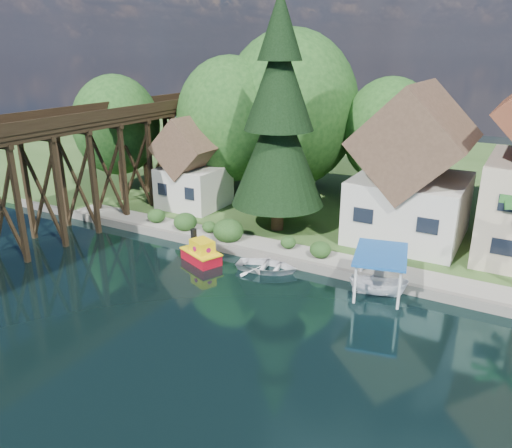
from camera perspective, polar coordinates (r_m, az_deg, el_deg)
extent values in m
plane|color=black|center=(27.55, -6.24, -10.26)|extent=(140.00, 140.00, 0.00)
cube|color=#305020|center=(56.70, 14.15, 5.30)|extent=(140.00, 52.00, 0.50)
cube|color=slate|center=(32.00, 8.07, -5.28)|extent=(60.00, 0.40, 0.62)
cube|color=gray|center=(32.46, 12.23, -4.75)|extent=(50.00, 2.60, 0.06)
cube|color=black|center=(37.13, -27.05, 2.32)|extent=(4.00, 0.36, 8.00)
cube|color=black|center=(38.88, -23.22, 3.59)|extent=(4.00, 0.36, 8.00)
cube|color=black|center=(40.81, -19.72, 4.73)|extent=(4.00, 0.36, 8.00)
cube|color=black|center=(42.89, -16.53, 5.75)|extent=(4.00, 0.36, 8.00)
cube|color=black|center=(45.10, -13.65, 6.66)|extent=(4.00, 0.36, 8.00)
cube|color=black|center=(47.43, -11.02, 7.47)|extent=(4.00, 0.36, 8.00)
cube|color=black|center=(49.85, -8.64, 8.19)|extent=(4.00, 0.36, 8.00)
cube|color=black|center=(52.36, -6.48, 8.82)|extent=(4.00, 0.36, 8.00)
cube|color=black|center=(54.93, -4.51, 9.39)|extent=(4.00, 0.36, 8.00)
cube|color=black|center=(41.14, -22.43, 10.30)|extent=(0.35, 44.00, 0.35)
cube|color=black|center=(38.48, -19.10, 10.14)|extent=(0.35, 44.00, 0.35)
cube|color=black|center=(39.75, -20.87, 10.65)|extent=(4.00, 44.00, 0.30)
cube|color=black|center=(41.23, -22.80, 11.47)|extent=(0.12, 44.00, 0.80)
cube|color=black|center=(38.18, -18.99, 11.39)|extent=(0.12, 44.00, 0.80)
cube|color=beige|center=(37.58, 17.07, 1.82)|extent=(7.50, 8.00, 4.50)
cube|color=#483526|center=(36.45, 17.84, 9.25)|extent=(7.64, 8.64, 7.64)
cube|color=black|center=(34.26, 12.14, 0.96)|extent=(1.35, 0.08, 1.00)
cube|color=black|center=(33.36, 19.00, -0.21)|extent=(1.35, 0.08, 1.00)
cube|color=black|center=(32.86, 27.00, 0.42)|extent=(1.53, 0.08, 1.00)
cube|color=beige|center=(43.65, -7.10, 4.28)|extent=(5.00, 5.00, 3.50)
cube|color=#483526|center=(42.86, -7.30, 8.86)|extent=(5.09, 5.40, 5.09)
cube|color=black|center=(42.53, -10.66, 3.92)|extent=(0.90, 0.08, 1.00)
cube|color=black|center=(40.84, -7.63, 3.44)|extent=(0.90, 0.08, 1.00)
cylinder|color=#382314|center=(46.57, -2.84, 6.01)|extent=(0.50, 0.50, 4.50)
ellipsoid|color=#194117|center=(45.69, -2.94, 11.81)|extent=(4.40, 4.40, 5.06)
cylinder|color=#382314|center=(48.03, 3.80, 6.68)|extent=(0.50, 0.50, 4.95)
ellipsoid|color=#194117|center=(47.15, 3.94, 12.88)|extent=(5.00, 5.00, 5.75)
cylinder|color=#382314|center=(46.03, 14.50, 4.95)|extent=(0.50, 0.50, 4.05)
ellipsoid|color=#194117|center=(45.18, 14.96, 10.20)|extent=(4.00, 4.00, 4.60)
cylinder|color=#382314|center=(49.69, -15.21, 5.94)|extent=(0.50, 0.50, 4.05)
ellipsoid|color=#194117|center=(48.91, -15.66, 10.81)|extent=(4.00, 4.00, 4.60)
ellipsoid|color=#193A14|center=(38.17, -8.10, 0.43)|extent=(1.98, 1.98, 1.53)
ellipsoid|color=#193A14|center=(37.32, -5.37, -0.18)|extent=(1.54, 1.54, 1.19)
ellipsoid|color=#193A14|center=(35.79, -3.20, -0.56)|extent=(2.20, 2.20, 1.70)
ellipsoid|color=#193A14|center=(40.16, -11.33, 1.08)|extent=(1.76, 1.76, 1.36)
ellipsoid|color=#193A14|center=(34.32, 3.70, -1.94)|extent=(1.54, 1.54, 1.19)
ellipsoid|color=#193A14|center=(33.10, 7.37, -2.74)|extent=(1.76, 1.76, 1.36)
cylinder|color=#382314|center=(37.70, 2.47, 1.65)|extent=(0.94, 0.94, 3.13)
cone|color=black|center=(36.53, 2.57, 8.69)|extent=(6.89, 6.89, 8.35)
cone|color=black|center=(35.95, 2.69, 16.06)|extent=(5.01, 5.01, 6.79)
cone|color=black|center=(35.91, 2.79, 21.89)|extent=(3.13, 3.13, 4.70)
cube|color=#AD0B1B|center=(33.78, -6.29, -3.78)|extent=(3.20, 2.48, 0.76)
cube|color=yellow|center=(33.62, -6.31, -3.15)|extent=(3.32, 2.60, 0.09)
cube|color=yellow|center=(33.32, -6.16, -2.62)|extent=(1.83, 1.63, 0.94)
cylinder|color=black|center=(33.93, -7.14, -1.13)|extent=(0.42, 0.42, 0.66)
cylinder|color=#9A0B52|center=(33.04, -7.02, -2.85)|extent=(0.34, 0.20, 0.34)
cylinder|color=#9A0B52|center=(33.61, -5.32, -2.39)|extent=(0.34, 0.20, 0.34)
cylinder|color=#9A0B52|center=(32.73, -5.46, -3.01)|extent=(0.20, 0.34, 0.34)
imported|color=white|center=(32.21, 1.28, -4.70)|extent=(4.52, 3.63, 0.83)
imported|color=white|center=(29.91, 13.80, -6.82)|extent=(3.54, 1.94, 1.30)
cube|color=#1953A4|center=(29.11, 14.10, -3.38)|extent=(3.67, 4.66, 0.16)
cylinder|color=white|center=(27.92, 16.05, -7.23)|extent=(0.16, 0.16, 2.34)
cylinder|color=white|center=(31.23, 16.29, -4.32)|extent=(0.16, 0.16, 2.34)
cylinder|color=white|center=(28.00, 11.25, -6.73)|extent=(0.16, 0.16, 2.34)
cylinder|color=white|center=(31.30, 12.02, -3.88)|extent=(0.16, 0.16, 2.34)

